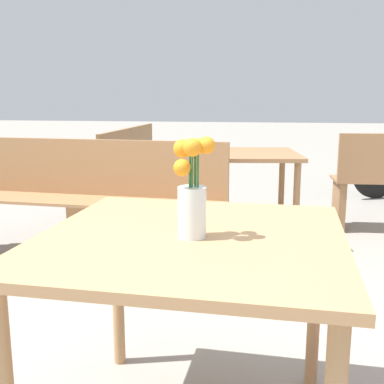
{
  "coord_description": "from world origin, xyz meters",
  "views": [
    {
      "loc": [
        0.21,
        -1.43,
        1.15
      ],
      "look_at": [
        0.01,
        -0.03,
        0.87
      ],
      "focal_mm": 45.0,
      "sensor_mm": 36.0,
      "label": 1
    }
  ],
  "objects": [
    {
      "name": "flower_vase",
      "position": [
        0.01,
        -0.03,
        0.86
      ],
      "size": [
        0.13,
        0.12,
        0.31
      ],
      "color": "silver",
      "rests_on": "table_front"
    },
    {
      "name": "table_back",
      "position": [
        0.1,
        2.42,
        0.6
      ],
      "size": [
        0.86,
        0.88,
        0.71
      ],
      "color": "#9E7047",
      "rests_on": "ground_plane"
    },
    {
      "name": "bench_middle",
      "position": [
        -1.01,
        1.76,
        0.48
      ],
      "size": [
        2.0,
        0.49,
        0.85
      ],
      "color": "#9E7047",
      "rests_on": "ground_plane"
    },
    {
      "name": "bench_near",
      "position": [
        -1.16,
        3.06,
        0.46
      ],
      "size": [
        0.41,
        1.59,
        0.85
      ],
      "color": "#9E7047",
      "rests_on": "ground_plane"
    },
    {
      "name": "table_front",
      "position": [
        0.0,
        0.0,
        0.64
      ],
      "size": [
        0.99,
        1.0,
        0.73
      ],
      "color": "tan",
      "rests_on": "ground_plane"
    }
  ]
}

